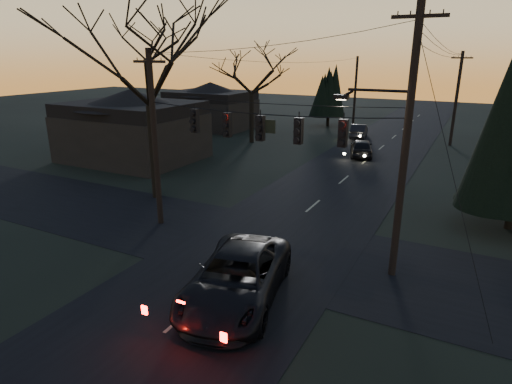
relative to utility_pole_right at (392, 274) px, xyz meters
The scene contains 15 objects.
main_road 11.41m from the utility_pole_right, 118.81° to the left, with size 8.00×120.00×0.02m, color black.
cross_road 5.50m from the utility_pole_right, behind, with size 60.00×7.00×0.02m, color black.
utility_pole_right is the anchor object (origin of this frame).
utility_pole_left 11.50m from the utility_pole_right, behind, with size 1.80×0.30×8.50m, color black, non-canonical shape.
utility_pole_far_r 28.00m from the utility_pole_right, 90.00° to the left, with size 1.80×0.30×8.50m, color black, non-canonical shape.
utility_pole_far_l 37.79m from the utility_pole_right, 107.72° to the left, with size 0.30×0.30×8.00m, color black, non-canonical shape.
span_signal_assembly 7.85m from the utility_pole_right, behind, with size 11.50×0.44×1.46m.
bare_tree_left 16.67m from the utility_pole_right, 167.65° to the left, with size 9.22×9.22×10.96m.
bare_tree_dist 27.71m from the utility_pole_right, 129.99° to the left, with size 6.34×6.34×9.37m.
evergreen_dist 36.58m from the utility_pole_right, 112.52° to the left, with size 3.73×3.73×6.30m.
house_left_near 24.78m from the utility_pole_right, 156.04° to the left, with size 10.00×8.00×5.60m.
house_left_far 36.51m from the utility_pole_right, 134.44° to the left, with size 9.00×7.00×5.20m.
suv_near 6.32m from the utility_pole_right, 135.24° to the right, with size 2.87×6.21×1.73m, color black.
sedan_oncoming_a 20.60m from the utility_pole_right, 107.82° to the left, with size 1.74×4.32×1.47m, color black.
sedan_oncoming_b 29.32m from the utility_pole_right, 107.27° to the left, with size 1.45×4.17×1.37m, color black.
Camera 1 is at (7.73, -5.71, 8.23)m, focal length 30.00 mm.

